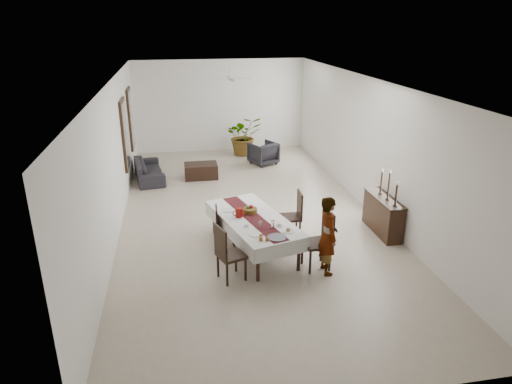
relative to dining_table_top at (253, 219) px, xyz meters
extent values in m
cube|color=#C1B29A|center=(0.20, 1.87, -0.71)|extent=(6.00, 12.00, 0.00)
cube|color=white|center=(0.20, 1.87, 2.49)|extent=(6.00, 12.00, 0.02)
cube|color=white|center=(0.20, 7.87, 0.89)|extent=(6.00, 0.02, 3.20)
cube|color=white|center=(0.20, -4.13, 0.89)|extent=(6.00, 0.02, 3.20)
cube|color=white|center=(-2.80, 1.87, 0.89)|extent=(0.02, 12.00, 3.20)
cube|color=white|center=(3.20, 1.87, 0.89)|extent=(0.02, 12.00, 3.20)
cube|color=black|center=(0.00, 0.00, 0.00)|extent=(1.56, 2.51, 0.05)
cylinder|color=black|center=(-0.12, -1.18, -0.36)|extent=(0.08, 0.08, 0.68)
cylinder|color=black|center=(0.71, -0.95, -0.36)|extent=(0.08, 0.08, 0.68)
cylinder|color=black|center=(-0.71, 0.95, -0.36)|extent=(0.08, 0.08, 0.68)
cylinder|color=black|center=(0.12, 1.18, -0.36)|extent=(0.08, 0.08, 0.68)
cube|color=white|center=(0.00, 0.00, 0.03)|extent=(1.77, 2.72, 0.01)
cube|color=white|center=(-0.55, -0.15, -0.11)|extent=(0.68, 2.42, 0.29)
cube|color=white|center=(0.55, 0.15, -0.11)|extent=(0.68, 2.42, 0.29)
cube|color=silver|center=(0.33, -1.20, -0.11)|extent=(1.11, 0.31, 0.29)
cube|color=white|center=(-0.33, 1.20, -0.11)|extent=(1.11, 0.31, 0.29)
cube|color=maroon|center=(0.00, 0.00, 0.04)|extent=(0.98, 2.43, 0.00)
cylinder|color=maroon|center=(-0.27, 0.08, 0.13)|extent=(0.18, 0.18, 0.19)
torus|color=maroon|center=(-0.35, 0.05, 0.13)|extent=(0.12, 0.05, 0.12)
cylinder|color=white|center=(0.28, -0.58, 0.12)|extent=(0.07, 0.07, 0.17)
cylinder|color=white|center=(0.05, -0.54, 0.12)|extent=(0.07, 0.07, 0.17)
cylinder|color=white|center=(0.44, -0.48, 0.06)|extent=(0.09, 0.09, 0.06)
cylinder|color=silver|center=(0.44, -0.48, 0.04)|extent=(0.15, 0.15, 0.01)
cylinder|color=white|center=(-0.19, -0.41, 0.06)|extent=(0.09, 0.09, 0.06)
cylinder|color=white|center=(-0.19, -0.41, 0.04)|extent=(0.15, 0.15, 0.01)
cylinder|color=silver|center=(0.54, -0.76, 0.04)|extent=(0.23, 0.23, 0.01)
sphere|color=tan|center=(0.54, -0.76, 0.07)|extent=(0.09, 0.09, 0.09)
cylinder|color=white|center=(-0.09, -0.78, 0.04)|extent=(0.23, 0.23, 0.01)
cylinder|color=white|center=(-0.44, 0.43, 0.04)|extent=(0.23, 0.23, 0.01)
cylinder|color=#38383D|center=(0.27, -0.98, 0.04)|extent=(0.35, 0.35, 0.02)
cylinder|color=#8A3B14|center=(0.07, -1.07, 0.07)|extent=(0.06, 0.06, 0.07)
cylinder|color=brown|center=(-0.04, -1.04, 0.07)|extent=(0.06, 0.06, 0.07)
cylinder|color=brown|center=(-0.01, -0.93, 0.07)|extent=(0.06, 0.06, 0.07)
cylinder|color=brown|center=(-0.02, 0.25, 0.08)|extent=(0.29, 0.29, 0.10)
sphere|color=maroon|center=(0.01, 0.27, 0.16)|extent=(0.09, 0.09, 0.09)
sphere|color=#578628|center=(-0.06, 0.27, 0.16)|extent=(0.08, 0.08, 0.08)
cube|color=black|center=(1.06, -0.89, -0.20)|extent=(0.53, 0.53, 0.06)
cylinder|color=black|center=(1.28, -1.07, -0.47)|extent=(0.05, 0.05, 0.48)
cylinder|color=black|center=(1.24, -0.67, -0.47)|extent=(0.05, 0.05, 0.48)
cylinder|color=black|center=(0.89, -1.11, -0.47)|extent=(0.05, 0.05, 0.48)
cylinder|color=black|center=(0.85, -0.71, -0.47)|extent=(0.05, 0.05, 0.48)
cube|color=black|center=(1.28, -0.87, 0.13)|extent=(0.09, 0.49, 0.62)
cube|color=black|center=(0.90, 0.47, -0.24)|extent=(0.47, 0.47, 0.05)
cylinder|color=black|center=(1.07, 0.28, -0.49)|extent=(0.05, 0.05, 0.44)
cylinder|color=black|center=(1.09, 0.64, -0.49)|extent=(0.05, 0.05, 0.44)
cylinder|color=black|center=(0.71, 0.30, -0.49)|extent=(0.05, 0.05, 0.44)
cylinder|color=black|center=(0.73, 0.66, -0.49)|extent=(0.05, 0.05, 0.44)
cube|color=black|center=(1.10, 0.46, 0.06)|extent=(0.07, 0.44, 0.56)
cube|color=black|center=(-0.58, -1.01, -0.23)|extent=(0.58, 0.58, 0.05)
cylinder|color=black|center=(-0.81, -0.90, -0.48)|extent=(0.06, 0.06, 0.45)
cylinder|color=black|center=(-0.69, -1.25, -0.48)|extent=(0.06, 0.06, 0.45)
cylinder|color=black|center=(-0.46, -0.77, -0.48)|extent=(0.06, 0.06, 0.45)
cylinder|color=black|center=(-0.34, -1.12, -0.48)|extent=(0.06, 0.06, 0.45)
cube|color=black|center=(-0.77, -1.08, 0.08)|extent=(0.19, 0.44, 0.58)
cube|color=black|center=(-0.54, 0.18, -0.29)|extent=(0.42, 0.42, 0.04)
cylinder|color=black|center=(-0.69, 0.35, -0.51)|extent=(0.04, 0.04, 0.39)
cylinder|color=black|center=(-0.71, 0.03, -0.51)|extent=(0.04, 0.04, 0.39)
cylinder|color=black|center=(-0.37, 0.33, -0.51)|extent=(0.04, 0.04, 0.39)
cylinder|color=black|center=(-0.39, 0.01, -0.51)|extent=(0.04, 0.04, 0.39)
cube|color=black|center=(-0.72, 0.19, -0.03)|extent=(0.06, 0.39, 0.50)
imported|color=gray|center=(1.21, -1.08, 0.05)|extent=(0.37, 0.55, 1.52)
cube|color=black|center=(2.98, 0.34, -0.30)|extent=(0.36, 1.34, 0.80)
cube|color=black|center=(2.98, 0.34, 0.11)|extent=(0.39, 1.39, 0.03)
cylinder|color=black|center=(2.98, -0.15, 0.14)|extent=(0.09, 0.09, 0.03)
cylinder|color=black|center=(2.98, -0.15, 0.37)|extent=(0.04, 0.04, 0.45)
cylinder|color=#EEEACE|center=(2.98, -0.15, 0.63)|extent=(0.03, 0.03, 0.07)
cylinder|color=black|center=(2.98, 0.20, 0.14)|extent=(0.09, 0.09, 0.03)
cylinder|color=black|center=(2.98, 0.20, 0.44)|extent=(0.04, 0.04, 0.58)
cylinder|color=silver|center=(2.98, 0.20, 0.77)|extent=(0.03, 0.03, 0.07)
cylinder|color=black|center=(2.98, 0.56, 0.14)|extent=(0.09, 0.09, 0.03)
cylinder|color=black|center=(2.98, 0.56, 0.40)|extent=(0.04, 0.04, 0.49)
cylinder|color=beige|center=(2.98, 0.56, 0.68)|extent=(0.03, 0.03, 0.07)
imported|color=#272429|center=(-2.27, 4.98, -0.43)|extent=(1.00, 2.00, 0.56)
imported|color=#27252A|center=(1.37, 5.87, -0.34)|extent=(1.05, 1.06, 0.73)
cube|color=black|center=(-0.74, 4.81, -0.49)|extent=(0.98, 0.66, 0.43)
imported|color=#2D5321|center=(0.91, 7.09, -0.02)|extent=(1.33, 1.19, 1.36)
cube|color=black|center=(-2.76, 4.07, 0.89)|extent=(0.06, 1.05, 1.85)
cube|color=white|center=(-2.72, 4.07, 0.89)|extent=(0.01, 0.90, 1.70)
cube|color=black|center=(-2.76, 6.17, 0.89)|extent=(0.06, 1.05, 1.85)
cube|color=silver|center=(-2.72, 6.17, 0.89)|extent=(0.01, 0.90, 1.70)
cylinder|color=white|center=(0.20, 4.87, 2.39)|extent=(0.04, 0.04, 0.20)
cylinder|color=white|center=(0.20, 4.87, 2.19)|extent=(0.16, 0.16, 0.08)
cube|color=beige|center=(0.20, 5.22, 2.19)|extent=(0.10, 0.55, 0.01)
cube|color=silver|center=(0.20, 4.52, 2.19)|extent=(0.10, 0.55, 0.01)
cube|color=silver|center=(0.55, 4.87, 2.19)|extent=(0.55, 0.10, 0.01)
cube|color=white|center=(-0.15, 4.87, 2.19)|extent=(0.55, 0.10, 0.01)
camera|label=1|loc=(-1.44, -8.28, 3.78)|focal=32.00mm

